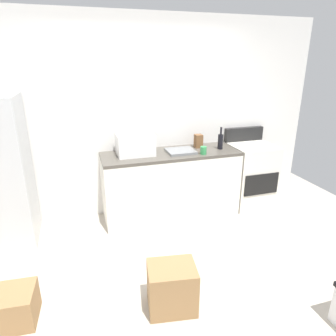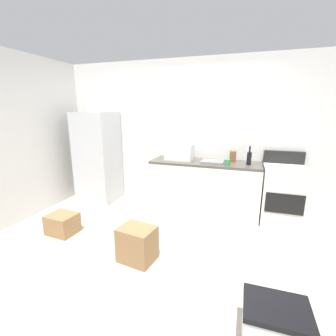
% 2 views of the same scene
% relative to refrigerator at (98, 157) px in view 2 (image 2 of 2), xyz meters
% --- Properties ---
extents(ground_plane, '(6.00, 6.00, 0.00)m').
position_rel_refrigerator_xyz_m(ground_plane, '(1.75, -1.15, -0.85)').
color(ground_plane, '#B2A899').
extents(wall_back, '(5.00, 0.10, 2.60)m').
position_rel_refrigerator_xyz_m(wall_back, '(1.75, 0.40, 0.45)').
color(wall_back, silver).
rests_on(wall_back, ground_plane).
extents(wall_left, '(0.10, 3.20, 2.60)m').
position_rel_refrigerator_xyz_m(wall_left, '(-0.70, -1.15, 0.45)').
color(wall_left, silver).
rests_on(wall_left, ground_plane).
extents(kitchen_counter, '(1.80, 0.60, 0.90)m').
position_rel_refrigerator_xyz_m(kitchen_counter, '(2.05, 0.05, -0.40)').
color(kitchen_counter, silver).
rests_on(kitchen_counter, ground_plane).
extents(refrigerator, '(0.68, 0.66, 1.70)m').
position_rel_refrigerator_xyz_m(refrigerator, '(0.00, 0.00, 0.00)').
color(refrigerator, silver).
rests_on(refrigerator, ground_plane).
extents(stove_oven, '(0.60, 0.61, 1.10)m').
position_rel_refrigerator_xyz_m(stove_oven, '(3.27, 0.06, -0.38)').
color(stove_oven, silver).
rests_on(stove_oven, ground_plane).
extents(microwave, '(0.46, 0.34, 0.27)m').
position_rel_refrigerator_xyz_m(microwave, '(1.59, 0.10, 0.18)').
color(microwave, white).
rests_on(microwave, kitchen_counter).
extents(sink_basin, '(0.36, 0.32, 0.03)m').
position_rel_refrigerator_xyz_m(sink_basin, '(2.18, 0.02, 0.06)').
color(sink_basin, slate).
rests_on(sink_basin, kitchen_counter).
extents(wine_bottle, '(0.07, 0.07, 0.30)m').
position_rel_refrigerator_xyz_m(wine_bottle, '(2.74, 0.01, 0.16)').
color(wine_bottle, black).
rests_on(wine_bottle, kitchen_counter).
extents(coffee_mug, '(0.08, 0.08, 0.10)m').
position_rel_refrigerator_xyz_m(coffee_mug, '(2.43, -0.14, 0.10)').
color(coffee_mug, '#338C4C').
rests_on(coffee_mug, kitchen_counter).
extents(knife_block, '(0.10, 0.10, 0.18)m').
position_rel_refrigerator_xyz_m(knife_block, '(2.49, 0.17, 0.14)').
color(knife_block, brown).
rests_on(knife_block, kitchen_counter).
extents(cardboard_box_large, '(0.45, 0.38, 0.42)m').
position_rel_refrigerator_xyz_m(cardboard_box_large, '(1.55, -1.57, -0.64)').
color(cardboard_box_large, olive).
rests_on(cardboard_box_large, ground_plane).
extents(cardboard_box_medium, '(0.42, 0.36, 0.29)m').
position_rel_refrigerator_xyz_m(cardboard_box_medium, '(0.25, -1.33, -0.71)').
color(cardboard_box_medium, olive).
rests_on(cardboard_box_medium, ground_plane).
extents(storage_bin, '(0.46, 0.36, 0.38)m').
position_rel_refrigerator_xyz_m(storage_bin, '(2.97, -2.25, -0.66)').
color(storage_bin, silver).
rests_on(storage_bin, ground_plane).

